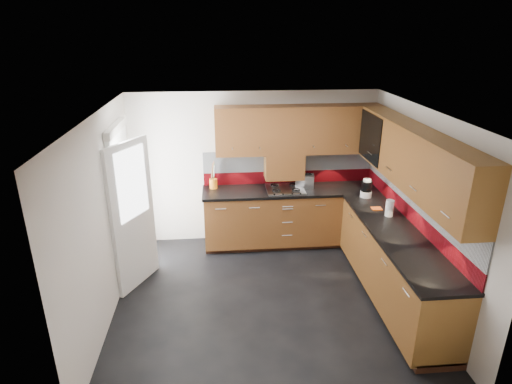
{
  "coord_description": "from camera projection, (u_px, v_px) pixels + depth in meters",
  "views": [
    {
      "loc": [
        -0.55,
        -4.6,
        3.29
      ],
      "look_at": [
        -0.08,
        0.65,
        1.24
      ],
      "focal_mm": 30.0,
      "sensor_mm": 36.0,
      "label": 1
    }
  ],
  "objects": [
    {
      "name": "food_processor",
      "position": [
        366.0,
        189.0,
        6.26
      ],
      "size": [
        0.17,
        0.17,
        0.28
      ],
      "color": "white",
      "rests_on": "countertop"
    },
    {
      "name": "countertop",
      "position": [
        337.0,
        209.0,
        5.92
      ],
      "size": [
        2.72,
        3.22,
        0.04
      ],
      "color": "black",
      "rests_on": "base_cabinets"
    },
    {
      "name": "upper_cabinets",
      "position": [
        353.0,
        143.0,
        5.67
      ],
      "size": [
        2.5,
        3.2,
        0.72
      ],
      "color": "brown",
      "rests_on": "room"
    },
    {
      "name": "utensil_pot",
      "position": [
        213.0,
        182.0,
        6.61
      ],
      "size": [
        0.12,
        0.12,
        0.43
      ],
      "color": "orange",
      "rests_on": "countertop"
    },
    {
      "name": "glass_cabinet",
      "position": [
        380.0,
        135.0,
        5.97
      ],
      "size": [
        0.32,
        0.8,
        0.66
      ],
      "color": "black",
      "rests_on": "room"
    },
    {
      "name": "backsplash",
      "position": [
        349.0,
        184.0,
        6.04
      ],
      "size": [
        2.7,
        3.2,
        0.54
      ],
      "color": "maroon",
      "rests_on": "countertop"
    },
    {
      "name": "paper_towel",
      "position": [
        390.0,
        208.0,
        5.63
      ],
      "size": [
        0.14,
        0.14,
        0.22
      ],
      "primitive_type": "cylinder",
      "rotation": [
        0.0,
        0.0,
        -0.4
      ],
      "color": "white",
      "rests_on": "countertop"
    },
    {
      "name": "extractor_hood",
      "position": [
        284.0,
        166.0,
        6.6
      ],
      "size": [
        0.6,
        0.33,
        0.4
      ],
      "primitive_type": "cube",
      "color": "brown",
      "rests_on": "room"
    },
    {
      "name": "base_cabinets",
      "position": [
        335.0,
        240.0,
        6.11
      ],
      "size": [
        2.7,
        3.2,
        0.95
      ],
      "color": "brown",
      "rests_on": "room"
    },
    {
      "name": "gas_hob",
      "position": [
        285.0,
        189.0,
        6.57
      ],
      "size": [
        0.58,
        0.51,
        0.04
      ],
      "color": "silver",
      "rests_on": "countertop"
    },
    {
      "name": "orange_cloth",
      "position": [
        377.0,
        209.0,
        5.88
      ],
      "size": [
        0.14,
        0.12,
        0.01
      ],
      "primitive_type": "cube",
      "rotation": [
        0.0,
        0.0,
        -0.01
      ],
      "color": "orange",
      "rests_on": "countertop"
    },
    {
      "name": "toaster",
      "position": [
        305.0,
        181.0,
        6.67
      ],
      "size": [
        0.31,
        0.22,
        0.21
      ],
      "color": "silver",
      "rests_on": "countertop"
    },
    {
      "name": "back_door",
      "position": [
        128.0,
        208.0,
        5.68
      ],
      "size": [
        0.42,
        1.19,
        2.04
      ],
      "color": "white",
      "rests_on": "room"
    },
    {
      "name": "room",
      "position": [
        268.0,
        191.0,
        4.97
      ],
      "size": [
        4.0,
        3.8,
        2.64
      ],
      "color": "black"
    }
  ]
}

